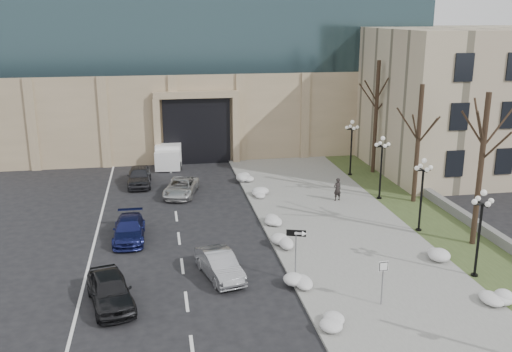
# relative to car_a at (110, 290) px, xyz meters

# --- Properties ---
(sidewalk) EXTENTS (9.00, 40.00, 0.12)m
(sidewalk) POSITION_rel_car_a_xyz_m (13.49, 7.71, -0.70)
(sidewalk) COLOR #959690
(sidewalk) RESTS_ON ground
(curb) EXTENTS (0.30, 40.00, 0.14)m
(curb) POSITION_rel_car_a_xyz_m (8.99, 7.71, -0.69)
(curb) COLOR #959690
(curb) RESTS_ON ground
(grass_strip) EXTENTS (4.00, 40.00, 0.10)m
(grass_strip) POSITION_rel_car_a_xyz_m (19.99, 7.71, -0.71)
(grass_strip) COLOR #3B4924
(grass_strip) RESTS_ON ground
(stone_wall) EXTENTS (0.50, 30.00, 0.70)m
(stone_wall) POSITION_rel_car_a_xyz_m (21.99, 9.71, -0.41)
(stone_wall) COLOR slate
(stone_wall) RESTS_ON ground
(classical_building) EXTENTS (22.00, 18.12, 12.00)m
(classical_building) POSITION_rel_car_a_xyz_m (31.99, 21.69, 5.24)
(classical_building) COLOR tan
(classical_building) RESTS_ON ground
(car_a) EXTENTS (2.78, 4.78, 1.53)m
(car_a) POSITION_rel_car_a_xyz_m (0.00, 0.00, 0.00)
(car_a) COLOR black
(car_a) RESTS_ON ground
(car_b) EXTENTS (2.40, 4.36, 1.36)m
(car_b) POSITION_rel_car_a_xyz_m (5.35, 2.05, -0.08)
(car_b) COLOR #919398
(car_b) RESTS_ON ground
(car_c) EXTENTS (1.88, 4.50, 1.30)m
(car_c) POSITION_rel_car_a_xyz_m (0.56, 8.06, -0.11)
(car_c) COLOR navy
(car_c) RESTS_ON ground
(car_d) EXTENTS (3.17, 4.94, 1.27)m
(car_d) POSITION_rel_car_a_xyz_m (4.06, 16.31, -0.13)
(car_d) COLOR #B6B6B6
(car_d) RESTS_ON ground
(car_e) EXTENTS (1.83, 4.46, 1.51)m
(car_e) POSITION_rel_car_a_xyz_m (0.93, 19.52, -0.01)
(car_e) COLOR #2E2E33
(car_e) RESTS_ON ground
(pedestrian) EXTENTS (0.70, 0.55, 1.68)m
(pedestrian) POSITION_rel_car_a_xyz_m (15.10, 12.78, 0.19)
(pedestrian) COLOR black
(pedestrian) RESTS_ON sidewalk
(box_truck) EXTENTS (2.73, 6.55, 2.03)m
(box_truck) POSITION_rel_car_a_xyz_m (3.48, 26.08, 0.22)
(box_truck) COLOR white
(box_truck) RESTS_ON ground
(one_way_sign) EXTENTS (1.01, 0.50, 2.76)m
(one_way_sign) POSITION_rel_car_a_xyz_m (9.25, 0.91, 1.52)
(one_way_sign) COLOR slate
(one_way_sign) RESTS_ON ground
(keep_sign) EXTENTS (0.49, 0.08, 2.30)m
(keep_sign) POSITION_rel_car_a_xyz_m (12.38, -2.35, 0.93)
(keep_sign) COLOR slate
(keep_sign) RESTS_ON ground
(snow_clump_b) EXTENTS (1.10, 1.60, 0.36)m
(snow_clump_b) POSITION_rel_car_a_xyz_m (9.49, -4.00, -0.46)
(snow_clump_b) COLOR silver
(snow_clump_b) RESTS_ON sidewalk
(snow_clump_c) EXTENTS (1.10, 1.60, 0.36)m
(snow_clump_c) POSITION_rel_car_a_xyz_m (9.14, 0.23, -0.46)
(snow_clump_c) COLOR silver
(snow_clump_c) RESTS_ON sidewalk
(snow_clump_d) EXTENTS (1.10, 1.60, 0.36)m
(snow_clump_d) POSITION_rel_car_a_xyz_m (9.66, 5.37, -0.46)
(snow_clump_d) COLOR silver
(snow_clump_d) RESTS_ON sidewalk
(snow_clump_e) EXTENTS (1.10, 1.60, 0.36)m
(snow_clump_e) POSITION_rel_car_a_xyz_m (9.48, 9.14, -0.46)
(snow_clump_e) COLOR silver
(snow_clump_e) RESTS_ON sidewalk
(snow_clump_f) EXTENTS (1.10, 1.60, 0.36)m
(snow_clump_f) POSITION_rel_car_a_xyz_m (9.51, 14.49, -0.46)
(snow_clump_f) COLOR silver
(snow_clump_f) RESTS_ON sidewalk
(snow_clump_g) EXTENTS (1.10, 1.60, 0.36)m
(snow_clump_g) POSITION_rel_car_a_xyz_m (9.40, 19.15, -0.46)
(snow_clump_g) COLOR silver
(snow_clump_g) RESTS_ON sidewalk
(snow_clump_h) EXTENTS (1.10, 1.60, 0.36)m
(snow_clump_h) POSITION_rel_car_a_xyz_m (17.69, -3.05, -0.46)
(snow_clump_h) COLOR silver
(snow_clump_h) RESTS_ON sidewalk
(snow_clump_i) EXTENTS (1.10, 1.60, 0.36)m
(snow_clump_i) POSITION_rel_car_a_xyz_m (17.59, 2.15, -0.46)
(snow_clump_i) COLOR silver
(snow_clump_i) RESTS_ON sidewalk
(lamppost_a) EXTENTS (1.18, 1.18, 4.76)m
(lamppost_a) POSITION_rel_car_a_xyz_m (18.29, -0.29, 2.31)
(lamppost_a) COLOR black
(lamppost_a) RESTS_ON ground
(lamppost_b) EXTENTS (1.18, 1.18, 4.76)m
(lamppost_b) POSITION_rel_car_a_xyz_m (18.29, 6.21, 2.31)
(lamppost_b) COLOR black
(lamppost_b) RESTS_ON ground
(lamppost_c) EXTENTS (1.18, 1.18, 4.76)m
(lamppost_c) POSITION_rel_car_a_xyz_m (18.29, 12.71, 2.31)
(lamppost_c) COLOR black
(lamppost_c) RESTS_ON ground
(lamppost_d) EXTENTS (1.18, 1.18, 4.76)m
(lamppost_d) POSITION_rel_car_a_xyz_m (18.29, 19.21, 2.31)
(lamppost_d) COLOR black
(lamppost_d) RESTS_ON ground
(tree_near) EXTENTS (3.20, 3.20, 9.00)m
(tree_near) POSITION_rel_car_a_xyz_m (20.49, 3.71, 5.06)
(tree_near) COLOR black
(tree_near) RESTS_ON ground
(tree_mid) EXTENTS (3.20, 3.20, 8.50)m
(tree_mid) POSITION_rel_car_a_xyz_m (20.49, 11.71, 4.74)
(tree_mid) COLOR black
(tree_mid) RESTS_ON ground
(tree_far) EXTENTS (3.20, 3.20, 9.50)m
(tree_far) POSITION_rel_car_a_xyz_m (20.49, 19.71, 5.39)
(tree_far) COLOR black
(tree_far) RESTS_ON ground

